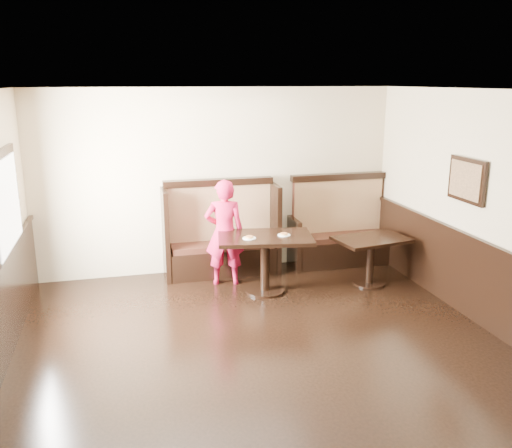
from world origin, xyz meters
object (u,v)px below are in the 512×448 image
object	(u,v)px
table_main	(265,249)
table_neighbor	(371,250)
child	(224,233)
booth_main	(221,240)
booth_neighbor	(339,234)

from	to	relation	value
table_main	table_neighbor	distance (m)	1.57
table_main	table_neighbor	xyz separation A→B (m)	(1.56, -0.09, -0.10)
table_main	table_neighbor	size ratio (longest dim) A/B	1.27
child	table_neighbor	bearing A→B (deg)	174.58
booth_main	table_neighbor	xyz separation A→B (m)	(2.01, -1.03, -0.00)
table_neighbor	child	world-z (taller)	child
child	booth_neighbor	bearing A→B (deg)	-156.94
booth_main	child	size ratio (longest dim) A/B	1.13
child	table_main	bearing A→B (deg)	145.96
table_main	child	xyz separation A→B (m)	(-0.48, 0.46, 0.15)
table_main	table_neighbor	world-z (taller)	table_main
booth_main	child	distance (m)	0.54
booth_neighbor	table_main	bearing A→B (deg)	-148.14
booth_main	table_main	distance (m)	1.04
booth_neighbor	table_neighbor	world-z (taller)	booth_neighbor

